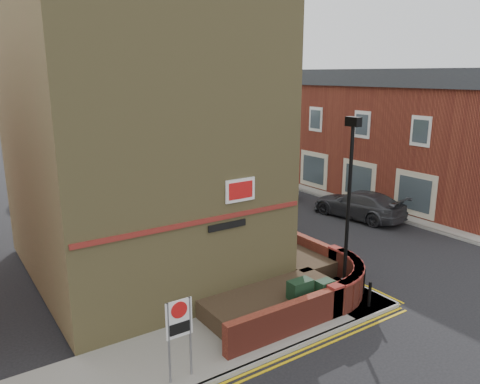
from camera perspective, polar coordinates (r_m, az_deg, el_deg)
name	(u,v)px	position (r m, az deg, el deg)	size (l,w,h in m)	color
ground	(334,333)	(15.29, 11.43, -16.45)	(120.00, 120.00, 0.00)	black
pavement_corner	(212,344)	(14.40, -3.49, -17.99)	(13.00, 3.00, 0.12)	gray
pavement_main	(168,204)	(28.65, -8.78, -1.47)	(2.00, 32.00, 0.12)	gray
pavement_far	(334,190)	(32.49, 11.41, 0.29)	(4.00, 40.00, 0.12)	gray
kerb_side	(240,370)	(13.34, 0.02, -20.88)	(13.00, 0.15, 0.12)	gray
kerb_main_near	(183,202)	(29.07, -7.00, -1.17)	(0.15, 32.00, 0.12)	gray
kerb_main_far	(312,194)	(31.14, 8.81, -0.20)	(0.15, 40.00, 0.12)	gray
yellow_lines_side	(245,377)	(13.20, 0.67, -21.59)	(13.00, 0.28, 0.01)	gold
yellow_lines_main	(186,202)	(29.19, -6.57, -1.20)	(0.28, 32.00, 0.01)	gold
corner_building	(137,115)	(18.40, -12.47, 9.21)	(8.95, 10.40, 13.60)	olive
garden_wall	(283,301)	(16.89, 5.27, -13.07)	(6.80, 6.00, 1.20)	maroon
lamppost	(348,211)	(15.80, 13.04, -2.27)	(0.25, 0.50, 6.30)	black
utility_cabinet_large	(300,298)	(15.58, 7.30, -12.64)	(0.80, 0.45, 1.20)	black
utility_cabinet_small	(324,296)	(15.90, 10.25, -12.38)	(0.55, 0.40, 1.10)	black
bollard_near	(370,294)	(16.59, 15.52, -11.91)	(0.11, 0.11, 0.90)	black
bollard_far	(363,281)	(17.47, 14.82, -10.48)	(0.11, 0.11, 0.90)	black
zone_sign	(179,325)	(12.22, -7.41, -15.78)	(0.72, 0.07, 2.20)	slate
far_terrace	(313,125)	(35.68, 8.85, 8.13)	(5.40, 30.40, 8.00)	maroon
far_terrace_cream	(183,108)	(52.99, -6.94, 10.15)	(5.40, 12.40, 8.00)	#C1B29F
tree_near	(180,131)	(26.02, -7.31, 7.44)	(3.64, 3.65, 6.70)	#382B1E
tree_mid	(127,112)	(33.28, -13.66, 9.48)	(4.03, 4.03, 7.42)	#382B1E
tree_far	(91,109)	(40.88, -17.65, 9.63)	(3.81, 3.81, 7.00)	#382B1E
traffic_light_assembly	(119,141)	(36.44, -14.49, 5.98)	(0.20, 0.16, 4.20)	black
silver_car_near	(253,203)	(26.05, 1.55, -1.32)	(1.58, 4.53, 1.49)	silver
red_car_main	(160,178)	(33.22, -9.73, 1.64)	(2.00, 4.33, 1.20)	#83350E
grey_car_far	(359,204)	(26.52, 14.28, -1.46)	(2.13, 5.23, 1.52)	#323438
silver_car_far	(275,184)	(30.78, 4.30, 0.93)	(1.58, 3.93, 1.34)	gray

